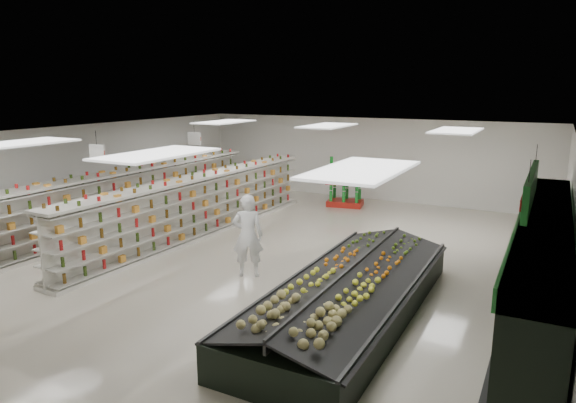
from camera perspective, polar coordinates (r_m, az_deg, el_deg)
The scene contains 15 objects.
floor at distance 13.78m, azimuth -2.43°, elevation -5.93°, with size 16.00×16.00×0.00m, color beige.
ceiling at distance 13.12m, azimuth -2.56°, elevation 7.44°, with size 14.00×16.00×0.02m, color white.
wall_back at distance 20.57m, azimuth 8.77°, elevation 4.71°, with size 14.00×0.02×3.20m, color white.
wall_left at distance 17.87m, azimuth -22.35°, elevation 2.72°, with size 0.02×16.00×3.20m, color white.
wall_right at distance 11.64m, azimuth 28.92°, elevation -2.82°, with size 0.02×16.00×3.20m, color white.
produce_wall_case at distance 10.29m, azimuth 26.19°, elevation -6.51°, with size 0.93×8.00×2.20m.
aisle_sign_near at distance 14.01m, azimuth -20.45°, elevation 5.15°, with size 0.52×0.06×0.75m.
aisle_sign_far at distance 16.93m, azimuth -10.36°, elevation 6.90°, with size 0.52×0.06×0.75m.
hortifruti_banner at distance 9.95m, azimuth 25.34°, elevation 1.37°, with size 0.12×3.20×0.95m.
gondola_left at distance 17.26m, azimuth -16.48°, elevation 0.29°, with size 1.00×10.69×1.85m.
gondola_center at distance 15.56m, azimuth -9.79°, elevation -0.75°, with size 1.25×10.49×1.81m.
produce_island at distance 10.20m, azimuth 6.85°, elevation -10.13°, with size 2.43×6.66×0.99m.
soda_endcap at distance 19.27m, azimuth 6.41°, elevation 1.94°, with size 1.49×1.14×1.72m.
shopper_main at distance 12.03m, azimuth -4.50°, elevation -3.80°, with size 0.72×0.47×1.98m, color silver.
shopper_background at distance 19.02m, azimuth -2.41°, elevation 2.01°, with size 0.86×0.53×1.76m, color tan.
Camera 1 is at (6.56, -11.29, 4.39)m, focal length 32.00 mm.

